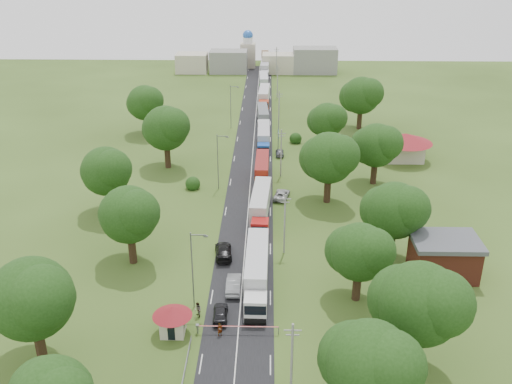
{
  "coord_description": "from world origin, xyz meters",
  "views": [
    {
      "loc": [
        3.17,
        -76.34,
        40.25
      ],
      "look_at": [
        1.26,
        7.04,
        3.0
      ],
      "focal_mm": 40.0,
      "sensor_mm": 36.0,
      "label": 1
    }
  ],
  "objects_px": {
    "info_sign": "(278,137)",
    "boom_barrier": "(226,327)",
    "truck_0": "(257,270)",
    "pedestrian_near": "(220,330)",
    "car_lane_mid": "(234,284)",
    "car_lane_front": "(220,313)",
    "guard_booth": "(172,317)"
  },
  "relations": [
    {
      "from": "boom_barrier",
      "to": "car_lane_front",
      "type": "xyz_separation_m",
      "value": [
        -0.82,
        2.77,
        -0.17
      ]
    },
    {
      "from": "boom_barrier",
      "to": "truck_0",
      "type": "bearing_deg",
      "value": 71.38
    },
    {
      "from": "boom_barrier",
      "to": "car_lane_mid",
      "type": "bearing_deg",
      "value": 87.63
    },
    {
      "from": "truck_0",
      "to": "pedestrian_near",
      "type": "bearing_deg",
      "value": -111.13
    },
    {
      "from": "car_lane_front",
      "to": "pedestrian_near",
      "type": "relative_size",
      "value": 2.6
    },
    {
      "from": "guard_booth",
      "to": "info_sign",
      "type": "relative_size",
      "value": 1.07
    },
    {
      "from": "boom_barrier",
      "to": "info_sign",
      "type": "relative_size",
      "value": 2.25
    },
    {
      "from": "guard_booth",
      "to": "pedestrian_near",
      "type": "bearing_deg",
      "value": -4.09
    },
    {
      "from": "info_sign",
      "to": "car_lane_front",
      "type": "bearing_deg",
      "value": -97.35
    },
    {
      "from": "guard_booth",
      "to": "pedestrian_near",
      "type": "distance_m",
      "value": 5.41
    },
    {
      "from": "guard_booth",
      "to": "car_lane_mid",
      "type": "bearing_deg",
      "value": 54.38
    },
    {
      "from": "pedestrian_near",
      "to": "truck_0",
      "type": "bearing_deg",
      "value": 42.25
    },
    {
      "from": "truck_0",
      "to": "pedestrian_near",
      "type": "height_order",
      "value": "truck_0"
    },
    {
      "from": "truck_0",
      "to": "car_lane_front",
      "type": "bearing_deg",
      "value": -120.75
    },
    {
      "from": "guard_booth",
      "to": "car_lane_mid",
      "type": "distance_m",
      "value": 10.73
    },
    {
      "from": "guard_booth",
      "to": "truck_0",
      "type": "xyz_separation_m",
      "value": [
        9.07,
        9.58,
        0.15
      ]
    },
    {
      "from": "guard_booth",
      "to": "car_lane_mid",
      "type": "height_order",
      "value": "guard_booth"
    },
    {
      "from": "car_lane_front",
      "to": "info_sign",
      "type": "bearing_deg",
      "value": -99.34
    },
    {
      "from": "info_sign",
      "to": "pedestrian_near",
      "type": "relative_size",
      "value": 2.53
    },
    {
      "from": "truck_0",
      "to": "boom_barrier",
      "type": "bearing_deg",
      "value": -108.62
    },
    {
      "from": "boom_barrier",
      "to": "info_sign",
      "type": "height_order",
      "value": "info_sign"
    },
    {
      "from": "boom_barrier",
      "to": "guard_booth",
      "type": "distance_m",
      "value": 5.98
    },
    {
      "from": "pedestrian_near",
      "to": "info_sign",
      "type": "bearing_deg",
      "value": 56.6
    },
    {
      "from": "info_sign",
      "to": "truck_0",
      "type": "height_order",
      "value": "truck_0"
    },
    {
      "from": "info_sign",
      "to": "car_lane_mid",
      "type": "xyz_separation_m",
      "value": [
        -6.2,
        -51.35,
        -2.18
      ]
    },
    {
      "from": "info_sign",
      "to": "car_lane_mid",
      "type": "relative_size",
      "value": 0.82
    },
    {
      "from": "car_lane_mid",
      "to": "pedestrian_near",
      "type": "bearing_deg",
      "value": 83.26
    },
    {
      "from": "info_sign",
      "to": "boom_barrier",
      "type": "bearing_deg",
      "value": -96.24
    },
    {
      "from": "info_sign",
      "to": "car_lane_mid",
      "type": "bearing_deg",
      "value": -96.88
    },
    {
      "from": "boom_barrier",
      "to": "truck_0",
      "type": "relative_size",
      "value": 0.59
    },
    {
      "from": "car_lane_front",
      "to": "guard_booth",
      "type": "bearing_deg",
      "value": 26.89
    },
    {
      "from": "car_lane_front",
      "to": "car_lane_mid",
      "type": "height_order",
      "value": "car_lane_mid"
    }
  ]
}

